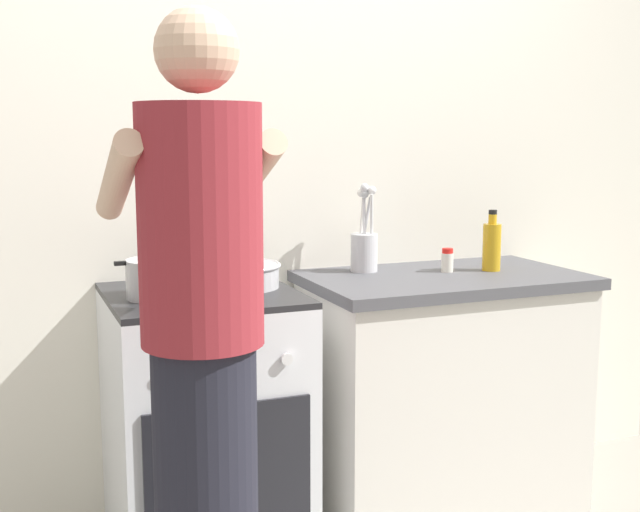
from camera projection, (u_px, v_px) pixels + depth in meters
back_wall at (319, 175)px, 3.09m from camera, size 3.20×0.10×2.50m
countertop at (442, 393)px, 3.02m from camera, size 1.00×0.60×0.90m
stove_range at (205, 426)px, 2.69m from camera, size 0.60×0.62×0.90m
pot at (160, 278)px, 2.53m from camera, size 0.27×0.21×0.12m
mixing_bowl at (240, 274)px, 2.70m from camera, size 0.27×0.27×0.08m
utensil_crock at (364, 246)px, 3.01m from camera, size 0.10×0.10×0.33m
spice_bottle at (447, 260)px, 3.00m from camera, size 0.04×0.04×0.09m
oil_bottle at (492, 246)px, 3.02m from camera, size 0.07×0.07×0.23m
person at (203, 359)px, 2.00m from camera, size 0.41×0.50×1.70m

